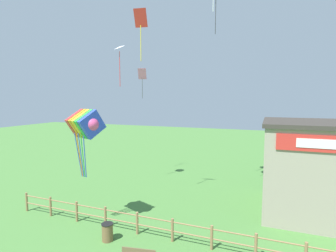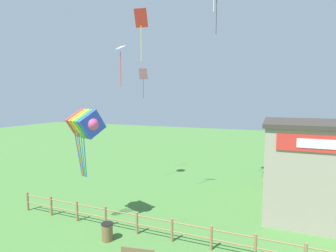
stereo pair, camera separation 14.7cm
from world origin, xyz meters
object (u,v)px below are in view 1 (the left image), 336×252
trash_bin (107,232)px  kite_rainbow_parafoil (85,124)px  kite_red_diamond (141,24)px  kite_pink_diamond (142,77)px  seaside_building (333,169)px  kite_white_delta (119,50)px

trash_bin → kite_rainbow_parafoil: 5.93m
kite_red_diamond → kite_pink_diamond: 7.92m
trash_bin → kite_rainbow_parafoil: kite_rainbow_parafoil is taller
seaside_building → kite_rainbow_parafoil: size_ratio=2.14×
trash_bin → kite_pink_diamond: bearing=108.0°
trash_bin → kite_white_delta: size_ratio=0.28×
trash_bin → kite_red_diamond: 12.80m
kite_red_diamond → kite_white_delta: 4.23m
kite_rainbow_parafoil → kite_white_delta: size_ratio=1.17×
kite_rainbow_parafoil → kite_red_diamond: (1.50, 3.95, 6.30)m
kite_rainbow_parafoil → kite_pink_diamond: size_ratio=1.38×
kite_pink_diamond → kite_white_delta: bearing=-89.0°
seaside_building → kite_pink_diamond: size_ratio=2.96×
seaside_building → kite_pink_diamond: 16.96m
kite_rainbow_parafoil → kite_pink_diamond: kite_pink_diamond is taller
seaside_building → trash_bin: size_ratio=8.93×
seaside_building → kite_white_delta: kite_white_delta is taller
seaside_building → kite_red_diamond: bearing=-167.1°
kite_white_delta → seaside_building: bearing=0.7°
seaside_building → trash_bin: seaside_building is taller
kite_white_delta → kite_pink_diamond: 4.46m
seaside_building → trash_bin: bearing=-146.3°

